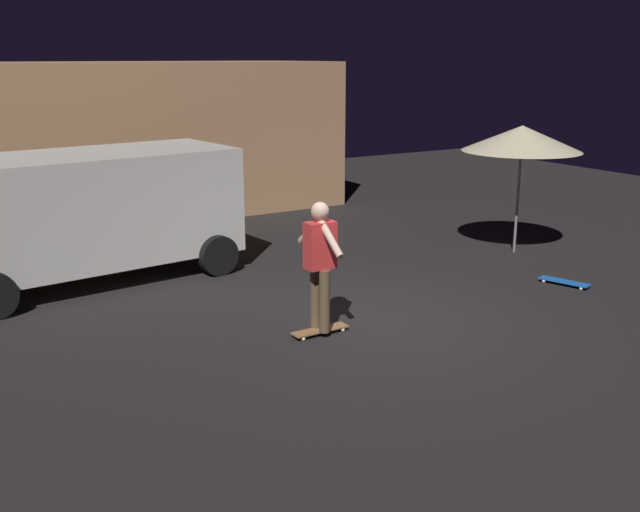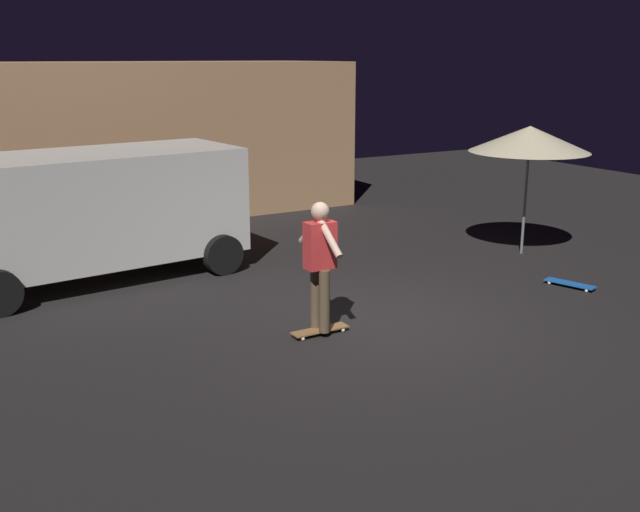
% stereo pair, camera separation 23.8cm
% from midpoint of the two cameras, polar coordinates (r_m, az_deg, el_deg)
% --- Properties ---
extents(ground_plane, '(28.00, 28.00, 0.00)m').
position_cam_midpoint_polar(ground_plane, '(10.12, 4.03, -4.96)').
color(ground_plane, black).
extents(low_building, '(10.07, 3.49, 3.35)m').
position_cam_midpoint_polar(low_building, '(17.21, -16.14, 8.59)').
color(low_building, '#AD7F56').
rests_on(low_building, ground_plane).
extents(parked_van, '(4.77, 2.61, 2.03)m').
position_cam_midpoint_polar(parked_van, '(12.21, -18.11, 3.48)').
color(parked_van, silver).
rests_on(parked_van, ground_plane).
extents(patio_umbrella, '(2.10, 2.10, 2.30)m').
position_cam_midpoint_polar(patio_umbrella, '(13.62, 14.83, 8.76)').
color(patio_umbrella, slate).
rests_on(patio_umbrella, ground_plane).
extents(skateboard_ridden, '(0.78, 0.23, 0.07)m').
position_cam_midpoint_polar(skateboard_ridden, '(9.59, -0.72, -5.75)').
color(skateboard_ridden, olive).
rests_on(skateboard_ridden, ground_plane).
extents(skateboard_spare, '(0.43, 0.80, 0.07)m').
position_cam_midpoint_polar(skateboard_spare, '(12.17, 17.80, -1.91)').
color(skateboard_spare, '#1959B2').
rests_on(skateboard_spare, ground_plane).
extents(skater, '(0.38, 0.98, 1.67)m').
position_cam_midpoint_polar(skater, '(9.28, -0.74, -0.08)').
color(skater, brown).
rests_on(skater, skateboard_ridden).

